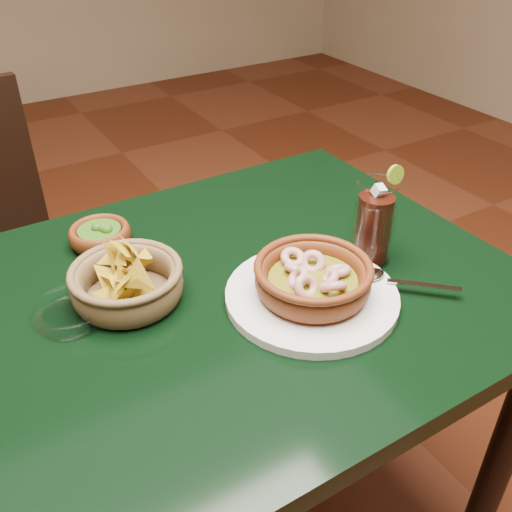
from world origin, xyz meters
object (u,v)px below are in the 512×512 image
shrimp_plate (313,283)px  chip_basket (127,283)px  dining_table (183,347)px  cola_drink (374,223)px

shrimp_plate → chip_basket: bearing=148.0°
shrimp_plate → chip_basket: size_ratio=1.66×
dining_table → chip_basket: size_ratio=5.42×
shrimp_plate → cola_drink: size_ratio=2.00×
dining_table → chip_basket: chip_basket is taller
dining_table → chip_basket: bearing=139.0°
dining_table → cola_drink: (0.36, -0.07, 0.18)m
shrimp_plate → cola_drink: 0.18m
dining_table → cola_drink: size_ratio=6.51×
cola_drink → dining_table: bearing=169.8°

